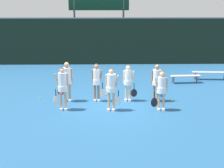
{
  "coord_description": "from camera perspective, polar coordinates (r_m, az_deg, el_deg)",
  "views": [
    {
      "loc": [
        -0.26,
        -12.8,
        4.35
      ],
      "look_at": [
        0.02,
        0.11,
        0.94
      ],
      "focal_mm": 50.0,
      "sensor_mm": 36.0,
      "label": 1
    }
  ],
  "objects": [
    {
      "name": "player_3",
      "position": [
        13.96,
        -8.26,
        1.09
      ],
      "size": [
        0.7,
        0.41,
        1.79
      ],
      "rotation": [
        0.0,
        0.0,
        -0.01
      ],
      "color": "tan",
      "rests_on": "ground_plane"
    },
    {
      "name": "bench_far",
      "position": [
        18.77,
        17.53,
        1.94
      ],
      "size": [
        2.06,
        0.51,
        0.45
      ],
      "rotation": [
        0.0,
        0.0,
        -0.07
      ],
      "color": "#B2B2B7",
      "rests_on": "ground_plane"
    },
    {
      "name": "scoreboard",
      "position": [
        23.31,
        -2.43,
        14.5
      ],
      "size": [
        4.38,
        0.15,
        5.39
      ],
      "color": "#515156",
      "rests_on": "ground_plane"
    },
    {
      "name": "tennis_ball_3",
      "position": [
        13.98,
        -0.55,
        -3.18
      ],
      "size": [
        0.07,
        0.07,
        0.07
      ],
      "primitive_type": "sphere",
      "color": "#CCE033",
      "rests_on": "ground_plane"
    },
    {
      "name": "bench_courtside",
      "position": [
        17.64,
        13.3,
        1.34
      ],
      "size": [
        1.68,
        0.46,
        0.42
      ],
      "rotation": [
        0.0,
        0.0,
        0.06
      ],
      "color": "#B2B2B7",
      "rests_on": "ground_plane"
    },
    {
      "name": "player_1",
      "position": [
        12.62,
        -0.12,
        -0.32
      ],
      "size": [
        0.66,
        0.41,
        1.77
      ],
      "rotation": [
        0.0,
        0.0,
        -0.19
      ],
      "color": "tan",
      "rests_on": "ground_plane"
    },
    {
      "name": "tennis_ball_4",
      "position": [
        15.05,
        -1.03,
        -1.86
      ],
      "size": [
        0.07,
        0.07,
        0.07
      ],
      "primitive_type": "sphere",
      "color": "#CCE033",
      "rests_on": "ground_plane"
    },
    {
      "name": "player_6",
      "position": [
        13.99,
        8.2,
        0.76
      ],
      "size": [
        0.68,
        0.41,
        1.67
      ],
      "rotation": [
        0.0,
        0.0,
        0.07
      ],
      "color": "#8C664C",
      "rests_on": "ground_plane"
    },
    {
      "name": "player_4",
      "position": [
        13.86,
        -2.82,
        0.84
      ],
      "size": [
        0.62,
        0.34,
        1.72
      ],
      "rotation": [
        0.0,
        0.0,
        0.02
      ],
      "color": "#8C664C",
      "rests_on": "ground_plane"
    },
    {
      "name": "player_2",
      "position": [
        12.83,
        9.05,
        -0.61
      ],
      "size": [
        0.66,
        0.38,
        1.65
      ],
      "rotation": [
        0.0,
        0.0,
        -0.03
      ],
      "color": "tan",
      "rests_on": "ground_plane"
    },
    {
      "name": "player_0",
      "position": [
        12.84,
        -9.04,
        -0.23
      ],
      "size": [
        0.66,
        0.39,
        1.79
      ],
      "rotation": [
        0.0,
        0.0,
        0.05
      ],
      "color": "tan",
      "rests_on": "ground_plane"
    },
    {
      "name": "tennis_ball_0",
      "position": [
        15.56,
        8.09,
        -1.45
      ],
      "size": [
        0.07,
        0.07,
        0.07
      ],
      "primitive_type": "sphere",
      "color": "#CCE033",
      "rests_on": "ground_plane"
    },
    {
      "name": "fence_windscreen",
      "position": [
        22.19,
        -0.55,
        7.85
      ],
      "size": [
        60.0,
        0.08,
        3.3
      ],
      "color": "black",
      "rests_on": "ground_plane"
    },
    {
      "name": "tennis_ball_1",
      "position": [
        14.33,
        10.95,
        -3.01
      ],
      "size": [
        0.07,
        0.07,
        0.07
      ],
      "primitive_type": "sphere",
      "color": "#CCE033",
      "rests_on": "ground_plane"
    },
    {
      "name": "ground_plane",
      "position": [
        13.52,
        -0.07,
        -3.96
      ],
      "size": [
        140.0,
        140.0,
        0.0
      ],
      "primitive_type": "plane",
      "color": "#235684"
    },
    {
      "name": "tennis_ball_2",
      "position": [
        14.82,
        -13.0,
        -2.52
      ],
      "size": [
        0.07,
        0.07,
        0.07
      ],
      "primitive_type": "sphere",
      "color": "#CCE033",
      "rests_on": "ground_plane"
    },
    {
      "name": "player_5",
      "position": [
        13.91,
        2.98,
        0.76
      ],
      "size": [
        0.63,
        0.36,
        1.66
      ],
      "rotation": [
        0.0,
        0.0,
        -0.15
      ],
      "color": "beige",
      "rests_on": "ground_plane"
    }
  ]
}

